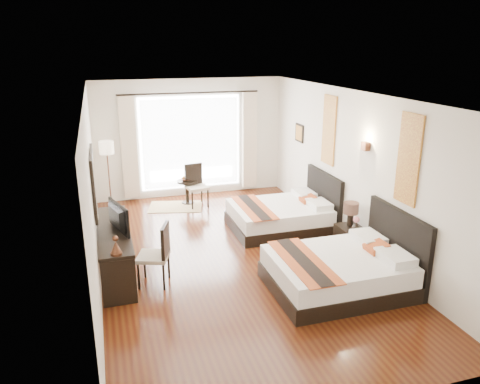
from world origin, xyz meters
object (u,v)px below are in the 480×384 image
object	(u,v)px
table_lamp	(351,210)
fruit_bowl	(186,180)
floor_lamp	(107,152)
window_chair	(197,194)
desk_chair	(155,266)
side_table	(188,192)
television	(114,218)
bed_far	(283,215)
bed_near	(343,270)
nightstand	(350,240)
console_desk	(115,250)
vase	(356,226)

from	to	relation	value
table_lamp	fruit_bowl	xyz separation A→B (m)	(-2.30, 3.42, -0.21)
floor_lamp	window_chair	world-z (taller)	floor_lamp
fruit_bowl	table_lamp	bearing A→B (deg)	-56.10
floor_lamp	window_chair	xyz separation A→B (m)	(1.89, -0.34, -1.02)
desk_chair	fruit_bowl	distance (m)	3.81
floor_lamp	side_table	world-z (taller)	floor_lamp
side_table	fruit_bowl	bearing A→B (deg)	-151.26
television	floor_lamp	bearing A→B (deg)	-17.35
television	desk_chair	size ratio (longest dim) A/B	0.80
bed_far	fruit_bowl	xyz separation A→B (m)	(-1.59, 2.06, 0.29)
television	fruit_bowl	distance (m)	3.61
bed_near	desk_chair	size ratio (longest dim) A/B	2.10
window_chair	desk_chair	bearing A→B (deg)	-31.58
bed_far	nightstand	xyz separation A→B (m)	(0.70, -1.41, -0.04)
table_lamp	floor_lamp	xyz separation A→B (m)	(-3.98, 3.55, 0.52)
bed_near	television	xyz separation A→B (m)	(-3.24, 1.42, 0.68)
console_desk	floor_lamp	distance (m)	3.29
nightstand	window_chair	xyz separation A→B (m)	(-2.09, 3.25, 0.05)
console_desk	desk_chair	xyz separation A→B (m)	(0.56, -0.59, -0.08)
television	side_table	xyz separation A→B (m)	(1.75, 3.18, -0.71)
vase	floor_lamp	size ratio (longest dim) A/B	0.09
window_chair	vase	bearing A→B (deg)	21.85
nightstand	side_table	xyz separation A→B (m)	(-2.25, 3.49, 0.03)
bed_near	console_desk	xyz separation A→B (m)	(-3.26, 1.55, 0.08)
nightstand	window_chair	world-z (taller)	window_chair
vase	side_table	distance (m)	4.30
desk_chair	nightstand	bearing A→B (deg)	-157.98
bed_far	fruit_bowl	world-z (taller)	bed_far
desk_chair	table_lamp	bearing A→B (deg)	-157.16
nightstand	vase	size ratio (longest dim) A/B	3.57
bed_far	window_chair	bearing A→B (deg)	126.88
television	window_chair	world-z (taller)	television
vase	console_desk	distance (m)	4.07
floor_lamp	side_table	xyz separation A→B (m)	(1.73, -0.10, -1.04)
vase	desk_chair	size ratio (longest dim) A/B	0.14
bed_far	floor_lamp	world-z (taller)	floor_lamp
bed_near	television	world-z (taller)	television
television	floor_lamp	world-z (taller)	floor_lamp
bed_near	table_lamp	distance (m)	1.47
television	desk_chair	xyz separation A→B (m)	(0.54, -0.46, -0.68)
console_desk	fruit_bowl	bearing A→B (deg)	60.28
table_lamp	bed_far	bearing A→B (deg)	117.62
desk_chair	floor_lamp	size ratio (longest dim) A/B	0.63
bed_near	window_chair	size ratio (longest dim) A/B	2.14
table_lamp	window_chair	size ratio (longest dim) A/B	0.44
floor_lamp	table_lamp	bearing A→B (deg)	-41.66
table_lamp	console_desk	size ratio (longest dim) A/B	0.19
bed_far	desk_chair	xyz separation A→B (m)	(-2.75, -1.55, 0.01)
desk_chair	side_table	distance (m)	3.83
television	desk_chair	distance (m)	0.98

